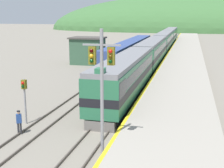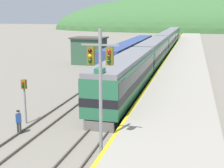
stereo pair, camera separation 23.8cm
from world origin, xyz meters
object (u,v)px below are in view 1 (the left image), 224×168
object	(u,v)px
express_train_lead_car	(126,76)
signal_post_siding	(24,92)
carriage_second	(152,52)
siding_train	(130,51)
signal_mast_main	(102,75)
track_worker	(19,121)
carriage_third	(164,41)
carriage_fourth	(171,35)

from	to	relation	value
express_train_lead_car	signal_post_siding	world-z (taller)	express_train_lead_car
carriage_second	siding_train	xyz separation A→B (m)	(-4.60, 4.50, -0.44)
signal_mast_main	track_worker	distance (m)	7.95
express_train_lead_car	carriage_third	xyz separation A→B (m)	(0.00, 44.42, -0.01)
carriage_second	carriage_third	distance (m)	22.73
express_train_lead_car	carriage_second	distance (m)	21.70
carriage_second	siding_train	world-z (taller)	carriage_second
signal_mast_main	track_worker	size ratio (longest dim) A/B	4.34
carriage_fourth	track_worker	distance (m)	78.55
carriage_third	signal_post_siding	distance (m)	53.89
siding_train	track_worker	world-z (taller)	siding_train
express_train_lead_car	track_worker	distance (m)	12.48
track_worker	carriage_third	bearing A→B (deg)	84.52
carriage_second	carriage_fourth	distance (m)	45.46
carriage_third	signal_mast_main	distance (m)	57.59
express_train_lead_car	carriage_fourth	world-z (taller)	express_train_lead_car
carriage_fourth	carriage_third	bearing A→B (deg)	-90.00
signal_mast_main	signal_post_siding	bearing A→B (deg)	151.51
carriage_second	track_worker	xyz separation A→B (m)	(-5.34, -32.90, -1.32)
siding_train	signal_post_siding	xyz separation A→B (m)	(-1.40, -35.32, 0.68)
carriage_fourth	signal_mast_main	world-z (taller)	signal_mast_main
signal_mast_main	signal_post_siding	xyz separation A→B (m)	(-7.29, 3.96, -2.40)
carriage_second	signal_post_siding	bearing A→B (deg)	-101.01
carriage_third	carriage_fourth	xyz separation A→B (m)	(0.00, 22.73, 0.00)
carriage_third	express_train_lead_car	bearing A→B (deg)	-90.00
siding_train	signal_post_siding	distance (m)	35.36
express_train_lead_car	signal_post_siding	xyz separation A→B (m)	(-6.00, -9.13, 0.23)
carriage_second	track_worker	bearing A→B (deg)	-99.21
siding_train	signal_mast_main	distance (m)	39.84
track_worker	carriage_fourth	bearing A→B (deg)	86.10
carriage_second	signal_post_siding	distance (m)	31.40
signal_post_siding	express_train_lead_car	bearing A→B (deg)	56.69
carriage_fourth	track_worker	xyz separation A→B (m)	(-5.34, -78.36, -1.32)
signal_post_siding	carriage_second	bearing A→B (deg)	78.99
signal_mast_main	signal_post_siding	size ratio (longest dim) A/B	2.13
carriage_third	signal_mast_main	bearing A→B (deg)	-88.71
carriage_fourth	signal_mast_main	distance (m)	80.29
carriage_fourth	track_worker	world-z (taller)	carriage_fourth
carriage_third	signal_post_siding	size ratio (longest dim) A/B	6.16
signal_mast_main	track_worker	xyz separation A→B (m)	(-6.63, 1.88, -3.96)
siding_train	track_worker	distance (m)	37.41
express_train_lead_car	signal_mast_main	world-z (taller)	signal_mast_main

